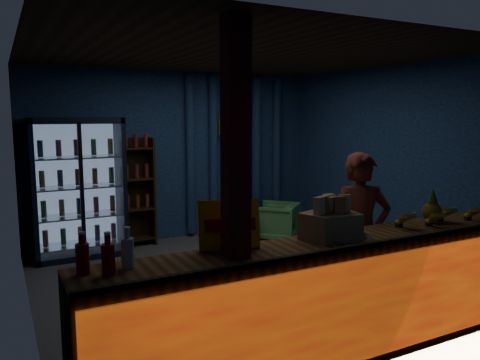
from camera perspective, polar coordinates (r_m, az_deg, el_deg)
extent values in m
plane|color=#515154|center=(5.69, 0.27, -11.94)|extent=(4.60, 4.60, 0.00)
plane|color=navy|center=(7.40, -7.69, 2.94)|extent=(4.60, 0.00, 4.60)
plane|color=navy|center=(3.61, 16.76, -2.54)|extent=(4.60, 0.00, 4.60)
plane|color=navy|center=(4.78, -24.90, -0.44)|extent=(0.00, 4.40, 4.40)
plane|color=navy|center=(6.77, 17.79, 2.17)|extent=(0.00, 4.40, 4.40)
plane|color=#472D19|center=(5.40, 0.29, 15.01)|extent=(4.60, 4.60, 0.00)
cube|color=brown|center=(4.05, 13.24, -13.42)|extent=(4.40, 0.55, 0.95)
cube|color=red|center=(3.85, 16.15, -14.67)|extent=(4.35, 0.02, 0.81)
cube|color=#362511|center=(3.71, 16.23, -7.49)|extent=(4.40, 0.04, 0.04)
cube|color=maroon|center=(3.25, -0.51, -3.36)|extent=(0.16, 0.16, 2.60)
cube|color=black|center=(6.99, -19.44, -0.62)|extent=(1.20, 0.06, 1.90)
cube|color=black|center=(6.67, -23.95, -1.25)|extent=(0.06, 0.60, 1.90)
cube|color=black|center=(6.83, -14.38, -0.61)|extent=(0.06, 0.60, 1.90)
cube|color=black|center=(6.66, -19.47, 6.84)|extent=(1.20, 0.60, 0.08)
cube|color=black|center=(6.92, -18.77, -8.39)|extent=(1.20, 0.60, 0.08)
cube|color=#99B2D8|center=(6.94, -19.38, -0.67)|extent=(1.08, 0.02, 1.74)
cube|color=white|center=(6.45, -18.74, -1.27)|extent=(1.12, 0.02, 1.78)
cube|color=black|center=(6.43, -18.72, -1.29)|extent=(0.05, 0.05, 1.80)
cube|color=silver|center=(6.89, -18.82, -7.35)|extent=(1.08, 0.48, 0.02)
cylinder|color=#A52F17|center=(6.81, -22.63, -6.59)|extent=(0.07, 0.07, 0.22)
cylinder|color=#1D6E1B|center=(6.83, -20.74, -6.45)|extent=(0.07, 0.07, 0.22)
cylinder|color=#9E8E18|center=(6.85, -18.86, -6.30)|extent=(0.07, 0.07, 0.22)
cylinder|color=navy|center=(6.89, -17.01, -6.15)|extent=(0.07, 0.07, 0.22)
cylinder|color=maroon|center=(6.93, -15.17, -5.99)|extent=(0.07, 0.07, 0.22)
cube|color=silver|center=(6.79, -18.97, -4.09)|extent=(1.08, 0.48, 0.02)
cylinder|color=#1D6E1B|center=(6.72, -22.81, -3.28)|extent=(0.07, 0.07, 0.22)
cylinder|color=#9E8E18|center=(6.74, -20.91, -3.15)|extent=(0.07, 0.07, 0.22)
cylinder|color=navy|center=(6.77, -19.02, -3.02)|extent=(0.07, 0.07, 0.22)
cylinder|color=maroon|center=(6.80, -17.14, -2.88)|extent=(0.07, 0.07, 0.22)
cylinder|color=#A52F17|center=(6.85, -15.29, -2.74)|extent=(0.07, 0.07, 0.22)
cube|color=silver|center=(6.73, -19.12, -0.76)|extent=(1.08, 0.48, 0.02)
cylinder|color=#9E8E18|center=(6.66, -23.00, 0.10)|extent=(0.07, 0.07, 0.22)
cylinder|color=navy|center=(6.68, -21.08, 0.22)|extent=(0.07, 0.07, 0.22)
cylinder|color=maroon|center=(6.71, -19.17, 0.34)|extent=(0.07, 0.07, 0.22)
cylinder|color=#A52F17|center=(6.74, -17.28, 0.46)|extent=(0.07, 0.07, 0.22)
cylinder|color=#1D6E1B|center=(6.79, -15.41, 0.58)|extent=(0.07, 0.07, 0.22)
cube|color=silver|center=(6.68, -19.28, 2.64)|extent=(1.08, 0.48, 0.02)
cylinder|color=navy|center=(6.62, -23.19, 3.53)|extent=(0.07, 0.07, 0.22)
cylinder|color=maroon|center=(6.64, -21.25, 3.64)|extent=(0.07, 0.07, 0.22)
cylinder|color=#A52F17|center=(6.67, -19.33, 3.75)|extent=(0.07, 0.07, 0.22)
cylinder|color=#1D6E1B|center=(6.71, -17.42, 3.85)|extent=(0.07, 0.07, 0.22)
cylinder|color=#9E8E18|center=(6.75, -15.54, 3.95)|extent=(0.07, 0.07, 0.22)
cube|color=#362511|center=(7.21, -12.72, -1.32)|extent=(0.50, 0.02, 1.60)
cube|color=#362511|center=(7.03, -14.30, -1.61)|extent=(0.03, 0.28, 1.60)
cube|color=#362511|center=(7.15, -10.63, -1.34)|extent=(0.03, 0.28, 1.60)
cube|color=#362511|center=(7.23, -12.29, -6.95)|extent=(0.46, 0.26, 0.02)
cube|color=#362511|center=(7.13, -12.39, -3.46)|extent=(0.46, 0.26, 0.02)
cube|color=#362511|center=(7.05, -12.50, 0.13)|extent=(0.46, 0.26, 0.02)
cube|color=#362511|center=(7.01, -12.61, 3.78)|extent=(0.46, 0.26, 0.02)
cylinder|color=navy|center=(7.41, -6.08, 2.98)|extent=(0.14, 0.14, 2.50)
cylinder|color=navy|center=(7.57, -3.25, 3.11)|extent=(0.14, 0.14, 2.50)
cylinder|color=navy|center=(7.74, -0.55, 3.23)|extent=(0.14, 0.14, 2.50)
cylinder|color=navy|center=(7.93, 2.03, 3.34)|extent=(0.14, 0.14, 2.50)
cylinder|color=navy|center=(8.13, 4.49, 3.44)|extent=(0.14, 0.14, 2.50)
cube|color=gold|center=(7.61, -1.43, 6.54)|extent=(0.36, 0.03, 0.28)
cube|color=silver|center=(7.60, -1.36, 6.54)|extent=(0.30, 0.01, 0.22)
imported|color=maroon|center=(4.65, 14.51, -6.53)|extent=(0.67, 0.55, 1.59)
imported|color=#5BB45A|center=(7.35, 4.45, -5.03)|extent=(0.89, 0.89, 0.58)
cube|color=#362511|center=(7.18, 0.09, -5.85)|extent=(0.59, 0.51, 0.45)
cylinder|color=#362511|center=(7.12, 0.09, -3.74)|extent=(0.09, 0.09, 0.09)
cube|color=#FDB90D|center=(3.47, -1.35, -5.45)|extent=(0.47, 0.20, 0.37)
cube|color=#A80B0E|center=(3.45, -1.20, -5.52)|extent=(0.38, 0.12, 0.09)
cylinder|color=#A80B0E|center=(3.10, -18.63, -9.14)|extent=(0.08, 0.08, 0.20)
cylinder|color=#A80B0E|center=(3.07, -18.75, -6.71)|extent=(0.04, 0.04, 0.08)
cylinder|color=white|center=(3.06, -18.77, -6.14)|extent=(0.04, 0.04, 0.02)
cylinder|color=#A80B0E|center=(3.05, -15.76, -9.32)|extent=(0.08, 0.08, 0.20)
cylinder|color=#A80B0E|center=(3.01, -15.86, -6.84)|extent=(0.04, 0.04, 0.08)
cylinder|color=white|center=(3.00, -15.88, -6.27)|extent=(0.04, 0.04, 0.02)
cylinder|color=silver|center=(3.15, -13.54, -8.66)|extent=(0.08, 0.08, 0.20)
cylinder|color=silver|center=(3.12, -13.62, -6.27)|extent=(0.04, 0.04, 0.08)
cylinder|color=white|center=(3.11, -13.64, -5.71)|extent=(0.04, 0.04, 0.02)
cube|color=#AA8252|center=(3.81, 10.22, -5.52)|extent=(0.39, 0.35, 0.22)
cube|color=gold|center=(3.71, 9.50, -3.09)|extent=(0.10, 0.08, 0.14)
cube|color=#CE6926|center=(3.77, 10.28, -2.92)|extent=(0.10, 0.08, 0.14)
cube|color=gold|center=(3.84, 11.04, -2.75)|extent=(0.10, 0.08, 0.14)
cube|color=#AA8252|center=(3.83, 11.66, -5.50)|extent=(0.38, 0.33, 0.21)
cube|color=gold|center=(3.75, 10.62, -3.00)|extent=(0.10, 0.07, 0.14)
cube|color=#CE6926|center=(3.79, 11.73, -2.92)|extent=(0.10, 0.07, 0.14)
cube|color=gold|center=(3.83, 12.82, -2.84)|extent=(0.10, 0.07, 0.14)
cylinder|color=silver|center=(3.87, 12.80, -6.85)|extent=(0.41, 0.41, 0.02)
cube|color=gold|center=(3.91, 13.71, -6.22)|extent=(0.09, 0.06, 0.04)
cube|color=#CE6926|center=(3.94, 12.91, -6.10)|extent=(0.11, 0.11, 0.04)
cube|color=gold|center=(3.92, 12.06, -6.14)|extent=(0.06, 0.09, 0.04)
cube|color=#CE6926|center=(3.87, 11.64, -6.32)|extent=(0.11, 0.11, 0.04)
cube|color=gold|center=(3.81, 11.90, -6.54)|extent=(0.09, 0.06, 0.04)
cube|color=#CE6926|center=(3.79, 12.71, -6.67)|extent=(0.11, 0.11, 0.04)
cube|color=gold|center=(3.80, 13.60, -6.62)|extent=(0.06, 0.09, 0.04)
cube|color=#CE6926|center=(3.86, 14.00, -6.43)|extent=(0.11, 0.11, 0.04)
sphere|color=#925A1A|center=(4.66, 22.35, -3.62)|extent=(0.18, 0.18, 0.18)
cone|color=#28511B|center=(4.64, 22.44, -1.80)|extent=(0.10, 0.10, 0.14)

